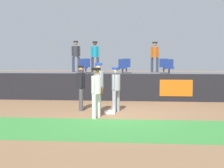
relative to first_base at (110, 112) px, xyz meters
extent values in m
plane|color=#846042|center=(0.26, -0.17, -0.04)|extent=(60.00, 60.00, 0.00)
cube|color=#388438|center=(0.26, -2.44, -0.04)|extent=(18.00, 2.80, 0.01)
cube|color=white|center=(0.00, 0.00, 0.00)|extent=(0.40, 0.40, 0.08)
cylinder|color=white|center=(-0.33, -0.73, 0.39)|extent=(0.15, 0.15, 0.85)
cylinder|color=white|center=(-0.44, -1.02, 0.39)|extent=(0.15, 0.15, 0.85)
cylinder|color=white|center=(-0.39, -0.87, 1.11)|extent=(0.42, 0.42, 0.60)
sphere|color=#8C6647|center=(-0.39, -0.87, 1.58)|extent=(0.22, 0.22, 0.22)
cube|color=black|center=(-0.39, -0.87, 1.65)|extent=(0.30, 0.30, 0.08)
cylinder|color=white|center=(-0.32, -0.69, 1.13)|extent=(0.09, 0.09, 0.56)
cylinder|color=white|center=(-0.46, -1.06, 1.13)|extent=(0.09, 0.09, 0.56)
ellipsoid|color=brown|center=(-0.23, -0.72, 0.89)|extent=(0.18, 0.23, 0.28)
cylinder|color=#9EA3AD|center=(-0.43, 0.24, 0.42)|extent=(0.16, 0.16, 0.92)
cylinder|color=#9EA3AD|center=(-0.42, -0.10, 0.42)|extent=(0.16, 0.16, 0.92)
cylinder|color=#9EA3AD|center=(-0.42, 0.07, 1.20)|extent=(0.37, 0.37, 0.65)
sphere|color=beige|center=(-0.42, 0.07, 1.71)|extent=(0.24, 0.24, 0.24)
cube|color=#193899|center=(-0.42, 0.07, 1.78)|extent=(0.26, 0.26, 0.08)
cylinder|color=#9EA3AD|center=(-0.43, 0.28, 1.22)|extent=(0.09, 0.09, 0.60)
cylinder|color=#9EA3AD|center=(-0.41, -0.15, 1.22)|extent=(0.09, 0.09, 0.60)
cylinder|color=#9EA3AD|center=(0.27, 0.44, 0.38)|extent=(0.14, 0.14, 0.83)
cylinder|color=#9EA3AD|center=(0.15, 0.17, 0.38)|extent=(0.14, 0.14, 0.83)
cylinder|color=#9EA3AD|center=(0.21, 0.30, 1.09)|extent=(0.43, 0.43, 0.59)
sphere|color=beige|center=(0.21, 0.30, 1.55)|extent=(0.22, 0.22, 0.22)
cube|color=#193899|center=(0.21, 0.30, 1.62)|extent=(0.30, 0.30, 0.08)
cylinder|color=#9EA3AD|center=(0.29, 0.48, 1.11)|extent=(0.09, 0.09, 0.55)
cylinder|color=#9EA3AD|center=(0.13, 0.13, 1.11)|extent=(0.09, 0.09, 0.55)
cylinder|color=#4C4C51|center=(-1.22, 0.71, 0.39)|extent=(0.15, 0.15, 0.86)
cylinder|color=#4C4C51|center=(-1.15, 0.40, 0.39)|extent=(0.15, 0.15, 0.86)
cylinder|color=black|center=(-1.18, 0.55, 1.13)|extent=(0.40, 0.40, 0.61)
sphere|color=tan|center=(-1.18, 0.55, 1.60)|extent=(0.23, 0.23, 0.23)
cube|color=black|center=(-1.18, 0.55, 1.68)|extent=(0.28, 0.28, 0.08)
cylinder|color=black|center=(-1.23, 0.75, 1.15)|extent=(0.09, 0.09, 0.57)
cylinder|color=black|center=(-1.14, 0.36, 1.15)|extent=(0.09, 0.09, 0.57)
cube|color=black|center=(0.26, 3.20, 0.60)|extent=(18.00, 0.24, 1.28)
cube|color=orange|center=(2.79, 3.07, 0.60)|extent=(1.50, 0.02, 0.77)
cube|color=#59595E|center=(0.26, 5.77, 0.51)|extent=(18.00, 4.80, 1.10)
cylinder|color=#4C4C51|center=(2.61, 4.57, 1.26)|extent=(0.08, 0.08, 0.40)
cube|color=navy|center=(2.61, 4.57, 1.46)|extent=(0.46, 0.44, 0.08)
cube|color=navy|center=(2.61, 4.76, 1.70)|extent=(0.46, 0.06, 0.40)
cylinder|color=#4C4C51|center=(2.48, 6.37, 1.26)|extent=(0.08, 0.08, 0.40)
cube|color=navy|center=(2.48, 6.37, 1.46)|extent=(0.47, 0.44, 0.08)
cube|color=navy|center=(2.48, 6.56, 1.70)|extent=(0.47, 0.06, 0.40)
cylinder|color=#4C4C51|center=(0.25, 4.57, 1.26)|extent=(0.08, 0.08, 0.40)
cube|color=navy|center=(0.25, 4.57, 1.46)|extent=(0.46, 0.44, 0.08)
cube|color=navy|center=(0.25, 4.76, 1.70)|extent=(0.46, 0.06, 0.40)
cylinder|color=#4C4C51|center=(-1.96, 6.37, 1.26)|extent=(0.08, 0.08, 0.40)
cube|color=navy|center=(-1.96, 6.37, 1.46)|extent=(0.44, 0.44, 0.08)
cube|color=navy|center=(-1.96, 6.56, 1.70)|extent=(0.44, 0.06, 0.40)
cylinder|color=#4C4C51|center=(0.38, 6.37, 1.26)|extent=(0.08, 0.08, 0.40)
cube|color=navy|center=(0.38, 6.37, 1.46)|extent=(0.45, 0.44, 0.08)
cube|color=navy|center=(0.38, 6.56, 1.70)|extent=(0.45, 0.06, 0.40)
cylinder|color=#4C4C51|center=(-1.81, 4.57, 1.26)|extent=(0.08, 0.08, 0.40)
cube|color=navy|center=(-1.81, 4.57, 1.46)|extent=(0.44, 0.44, 0.08)
cube|color=navy|center=(-1.81, 4.76, 1.70)|extent=(0.44, 0.06, 0.40)
cylinder|color=#33384C|center=(-1.40, 7.40, 1.52)|extent=(0.16, 0.16, 0.91)
cylinder|color=#33384C|center=(-1.73, 7.43, 1.52)|extent=(0.16, 0.16, 0.91)
cylinder|color=teal|center=(-1.57, 7.41, 2.29)|extent=(0.38, 0.38, 0.64)
sphere|color=brown|center=(-1.57, 7.41, 2.80)|extent=(0.24, 0.24, 0.24)
cube|color=black|center=(-1.57, 7.41, 2.87)|extent=(0.27, 0.27, 0.08)
cylinder|color=teal|center=(-1.35, 7.40, 2.31)|extent=(0.09, 0.09, 0.60)
cylinder|color=teal|center=(-1.78, 7.43, 2.31)|extent=(0.09, 0.09, 0.60)
cylinder|color=#33384C|center=(2.18, 7.45, 1.50)|extent=(0.15, 0.15, 0.89)
cylinder|color=#33384C|center=(1.88, 7.56, 1.50)|extent=(0.15, 0.15, 0.89)
cylinder|color=#BF5919|center=(2.03, 7.51, 2.27)|extent=(0.44, 0.44, 0.63)
sphere|color=tan|center=(2.03, 7.51, 2.76)|extent=(0.23, 0.23, 0.23)
cube|color=black|center=(2.03, 7.51, 2.83)|extent=(0.31, 0.31, 0.08)
cylinder|color=#BF5919|center=(2.23, 7.44, 2.29)|extent=(0.09, 0.09, 0.59)
cylinder|color=#BF5919|center=(1.83, 7.58, 2.29)|extent=(0.09, 0.09, 0.59)
cylinder|color=#33384C|center=(-2.60, 7.60, 1.52)|extent=(0.16, 0.16, 0.93)
cylinder|color=#33384C|center=(-2.94, 7.57, 1.52)|extent=(0.16, 0.16, 0.93)
cylinder|color=#333338|center=(-2.77, 7.59, 2.32)|extent=(0.39, 0.39, 0.66)
sphere|color=tan|center=(-2.77, 7.59, 2.83)|extent=(0.24, 0.24, 0.24)
cube|color=black|center=(-2.77, 7.59, 2.91)|extent=(0.28, 0.28, 0.09)
cylinder|color=#333338|center=(-2.55, 7.61, 2.34)|extent=(0.10, 0.10, 0.61)
cylinder|color=#333338|center=(-2.99, 7.57, 2.34)|extent=(0.10, 0.10, 0.61)
camera|label=1|loc=(1.03, -11.41, 2.16)|focal=50.12mm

